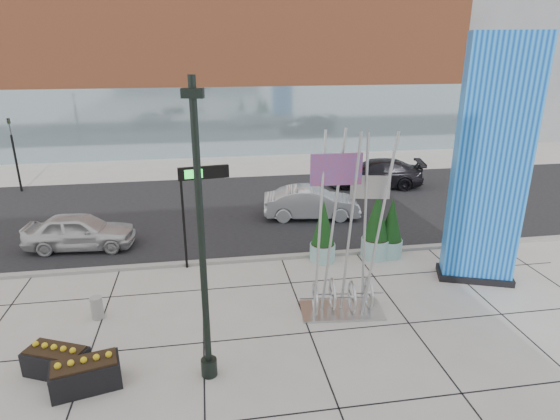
{
  "coord_description": "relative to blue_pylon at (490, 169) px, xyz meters",
  "views": [
    {
      "loc": [
        -1.67,
        -12.15,
        7.75
      ],
      "look_at": [
        0.62,
        2.0,
        2.7
      ],
      "focal_mm": 30.0,
      "sensor_mm": 36.0,
      "label": 1
    }
  ],
  "objects": [
    {
      "name": "ground",
      "position": [
        -7.45,
        -1.34,
        -3.95
      ],
      "size": [
        160.0,
        160.0,
        0.0
      ],
      "primitive_type": "plane",
      "color": "#9E9991",
      "rests_on": "ground"
    },
    {
      "name": "street_asphalt",
      "position": [
        -7.45,
        8.66,
        -3.94
      ],
      "size": [
        80.0,
        12.0,
        0.02
      ],
      "primitive_type": "cube",
      "color": "black",
      "rests_on": "ground"
    },
    {
      "name": "curb_edge",
      "position": [
        -7.45,
        2.66,
        -3.89
      ],
      "size": [
        80.0,
        0.3,
        0.12
      ],
      "primitive_type": "cube",
      "color": "gray",
      "rests_on": "ground"
    },
    {
      "name": "tower_podium",
      "position": [
        -6.45,
        25.66,
        1.55
      ],
      "size": [
        34.0,
        10.0,
        11.0
      ],
      "primitive_type": "cube",
      "color": "#A95531",
      "rests_on": "ground"
    },
    {
      "name": "tower_glass_front",
      "position": [
        -6.45,
        20.86,
        -1.45
      ],
      "size": [
        34.0,
        0.6,
        5.0
      ],
      "primitive_type": "cube",
      "color": "#8CA5B2",
      "rests_on": "ground"
    },
    {
      "name": "building_grey_parking",
      "position": [
        18.55,
        30.66,
        5.05
      ],
      "size": [
        20.0,
        18.0,
        18.0
      ],
      "primitive_type": "cube",
      "color": "slate",
      "rests_on": "ground"
    },
    {
      "name": "blue_pylon",
      "position": [
        0.0,
        0.0,
        0.0
      ],
      "size": [
        2.68,
        1.87,
        8.18
      ],
      "rotation": [
        0.0,
        0.0,
        -0.35
      ],
      "color": "#0B43AE",
      "rests_on": "ground"
    },
    {
      "name": "lamp_post",
      "position": [
        -9.31,
        -3.7,
        -1.0
      ],
      "size": [
        0.48,
        0.4,
        7.21
      ],
      "rotation": [
        0.0,
        0.0,
        -0.2
      ],
      "color": "black",
      "rests_on": "ground"
    },
    {
      "name": "public_art_sculpture",
      "position": [
        -5.21,
        -1.38,
        -2.47
      ],
      "size": [
        2.6,
        1.49,
        5.65
      ],
      "rotation": [
        0.0,
        0.0,
        -0.1
      ],
      "color": "#B3B5B8",
      "rests_on": "ground"
    },
    {
      "name": "concrete_bollard",
      "position": [
        -12.57,
        -0.56,
        -3.61
      ],
      "size": [
        0.36,
        0.36,
        0.69
      ],
      "primitive_type": "cylinder",
      "color": "gray",
      "rests_on": "ground"
    },
    {
      "name": "overhead_street_sign",
      "position": [
        -9.37,
        2.46,
        -0.71
      ],
      "size": [
        1.79,
        0.39,
        3.78
      ],
      "rotation": [
        0.0,
        0.0,
        0.13
      ],
      "color": "black",
      "rests_on": "ground"
    },
    {
      "name": "round_planter_east",
      "position": [
        -2.85,
        2.26,
        -2.68
      ],
      "size": [
        1.08,
        1.08,
        2.69
      ],
      "color": "#8EC0BC",
      "rests_on": "ground"
    },
    {
      "name": "round_planter_mid",
      "position": [
        -2.25,
        2.26,
        -2.83
      ],
      "size": [
        0.95,
        0.95,
        2.38
      ],
      "color": "#8EC0BC",
      "rests_on": "ground"
    },
    {
      "name": "round_planter_west",
      "position": [
        -4.93,
        2.26,
        -2.82
      ],
      "size": [
        0.96,
        0.96,
        2.4
      ],
      "color": "#8EC0BC",
      "rests_on": "ground"
    },
    {
      "name": "box_planter_north",
      "position": [
        -13.06,
        -3.01,
        -3.57
      ],
      "size": [
        1.68,
        1.29,
        0.83
      ],
      "rotation": [
        0.0,
        0.0,
        -0.41
      ],
      "color": "black",
      "rests_on": "ground"
    },
    {
      "name": "box_planter_south",
      "position": [
        -12.21,
        -3.69,
        -3.56
      ],
      "size": [
        1.7,
        1.11,
        0.86
      ],
      "rotation": [
        0.0,
        0.0,
        0.23
      ],
      "color": "black",
      "rests_on": "ground"
    },
    {
      "name": "car_white_west",
      "position": [
        -14.25,
        4.93,
        -3.23
      ],
      "size": [
        4.36,
        2.03,
        1.45
      ],
      "primitive_type": "imported",
      "rotation": [
        0.0,
        0.0,
        1.49
      ],
      "color": "silver",
      "rests_on": "ground"
    },
    {
      "name": "car_silver_mid",
      "position": [
        -4.31,
        6.89,
        -3.22
      ],
      "size": [
        4.65,
        2.14,
        1.48
      ],
      "primitive_type": "imported",
      "rotation": [
        0.0,
        0.0,
        1.44
      ],
      "color": "#B5B8BE",
      "rests_on": "ground"
    },
    {
      "name": "car_dark_east",
      "position": [
        0.49,
        11.45,
        -3.17
      ],
      "size": [
        5.75,
        3.3,
        1.57
      ],
      "primitive_type": "imported",
      "rotation": [
        0.0,
        0.0,
        -1.79
      ],
      "color": "black",
      "rests_on": "ground"
    },
    {
      "name": "traffic_signal",
      "position": [
        -19.45,
        13.66,
        -1.65
      ],
      "size": [
        0.15,
        0.18,
        4.1
      ],
      "color": "black",
      "rests_on": "ground"
    }
  ]
}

